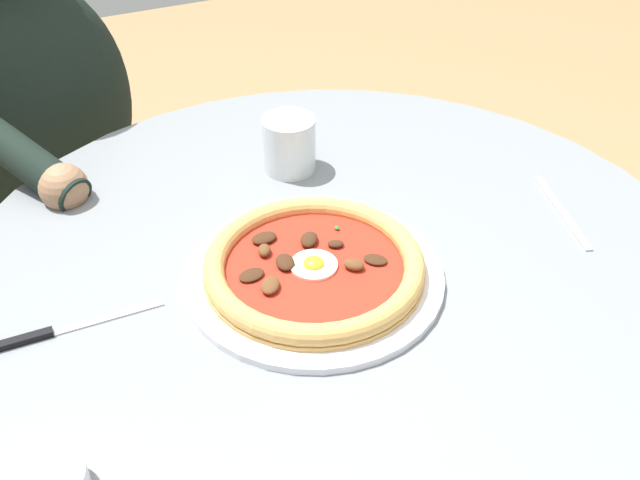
{
  "coord_description": "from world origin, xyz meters",
  "views": [
    {
      "loc": [
        -0.63,
        0.33,
        1.3
      ],
      "look_at": [
        0.01,
        0.02,
        0.74
      ],
      "focal_mm": 40.33,
      "sensor_mm": 36.0,
      "label": 1
    }
  ],
  "objects_px": {
    "pizza_on_plate": "(314,268)",
    "diner_person": "(57,203)",
    "fork_utensil": "(562,212)",
    "steak_knife": "(39,336)",
    "water_glass": "(289,148)",
    "dining_table": "(334,337)",
    "cafe_chair_diner": "(14,167)"
  },
  "relations": [
    {
      "from": "pizza_on_plate",
      "to": "diner_person",
      "type": "bearing_deg",
      "value": 20.46
    },
    {
      "from": "pizza_on_plate",
      "to": "fork_utensil",
      "type": "height_order",
      "value": "pizza_on_plate"
    },
    {
      "from": "steak_knife",
      "to": "water_glass",
      "type": "bearing_deg",
      "value": -63.03
    },
    {
      "from": "dining_table",
      "to": "cafe_chair_diner",
      "type": "bearing_deg",
      "value": 24.21
    },
    {
      "from": "dining_table",
      "to": "cafe_chair_diner",
      "type": "relative_size",
      "value": 1.13
    },
    {
      "from": "dining_table",
      "to": "diner_person",
      "type": "distance_m",
      "value": 0.69
    },
    {
      "from": "water_glass",
      "to": "fork_utensil",
      "type": "height_order",
      "value": "water_glass"
    },
    {
      "from": "water_glass",
      "to": "cafe_chair_diner",
      "type": "bearing_deg",
      "value": 35.44
    },
    {
      "from": "pizza_on_plate",
      "to": "fork_utensil",
      "type": "relative_size",
      "value": 1.87
    },
    {
      "from": "diner_person",
      "to": "cafe_chair_diner",
      "type": "bearing_deg",
      "value": 23.49
    },
    {
      "from": "dining_table",
      "to": "pizza_on_plate",
      "type": "bearing_deg",
      "value": 118.73
    },
    {
      "from": "pizza_on_plate",
      "to": "diner_person",
      "type": "relative_size",
      "value": 0.29
    },
    {
      "from": "water_glass",
      "to": "pizza_on_plate",
      "type": "bearing_deg",
      "value": 162.27
    },
    {
      "from": "fork_utensil",
      "to": "pizza_on_plate",
      "type": "bearing_deg",
      "value": 85.99
    },
    {
      "from": "steak_knife",
      "to": "fork_utensil",
      "type": "relative_size",
      "value": 1.28
    },
    {
      "from": "pizza_on_plate",
      "to": "water_glass",
      "type": "distance_m",
      "value": 0.26
    },
    {
      "from": "water_glass",
      "to": "steak_knife",
      "type": "height_order",
      "value": "water_glass"
    },
    {
      "from": "diner_person",
      "to": "pizza_on_plate",
      "type": "bearing_deg",
      "value": -159.54
    },
    {
      "from": "dining_table",
      "to": "diner_person",
      "type": "xyz_separation_m",
      "value": [
        0.63,
        0.28,
        -0.07
      ]
    },
    {
      "from": "pizza_on_plate",
      "to": "fork_utensil",
      "type": "distance_m",
      "value": 0.37
    },
    {
      "from": "dining_table",
      "to": "cafe_chair_diner",
      "type": "xyz_separation_m",
      "value": [
        0.76,
        0.34,
        -0.05
      ]
    },
    {
      "from": "diner_person",
      "to": "water_glass",
      "type": "bearing_deg",
      "value": -141.25
    },
    {
      "from": "dining_table",
      "to": "diner_person",
      "type": "relative_size",
      "value": 0.88
    },
    {
      "from": "steak_knife",
      "to": "fork_utensil",
      "type": "bearing_deg",
      "value": -95.76
    },
    {
      "from": "dining_table",
      "to": "pizza_on_plate",
      "type": "relative_size",
      "value": 3.08
    },
    {
      "from": "fork_utensil",
      "to": "cafe_chair_diner",
      "type": "height_order",
      "value": "cafe_chair_diner"
    },
    {
      "from": "dining_table",
      "to": "water_glass",
      "type": "height_order",
      "value": "water_glass"
    },
    {
      "from": "fork_utensil",
      "to": "diner_person",
      "type": "bearing_deg",
      "value": 42.26
    },
    {
      "from": "diner_person",
      "to": "cafe_chair_diner",
      "type": "xyz_separation_m",
      "value": [
        0.13,
        0.06,
        0.02
      ]
    },
    {
      "from": "diner_person",
      "to": "cafe_chair_diner",
      "type": "height_order",
      "value": "diner_person"
    },
    {
      "from": "dining_table",
      "to": "pizza_on_plate",
      "type": "distance_m",
      "value": 0.16
    },
    {
      "from": "pizza_on_plate",
      "to": "diner_person",
      "type": "xyz_separation_m",
      "value": [
        0.65,
        0.24,
        -0.23
      ]
    }
  ]
}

